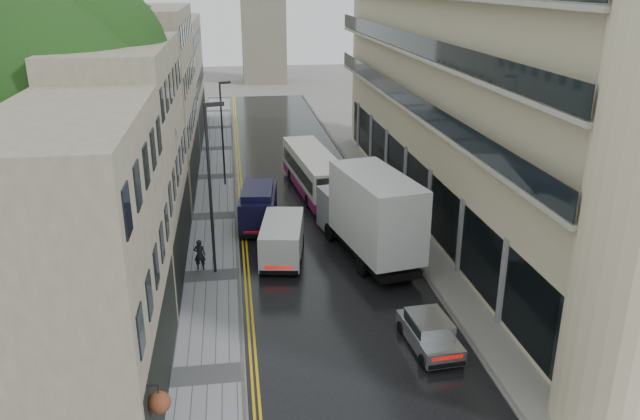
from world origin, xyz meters
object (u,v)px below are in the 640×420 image
object	(u,v)px
tree_near	(54,140)
silver_hatchback	(424,351)
white_van	(261,253)
white_lorry	(362,231)
lamp_post_far	(222,135)
cream_bus	(308,187)
lamp_post_near	(210,192)
navy_van	(240,215)
tree_far	(112,103)
pedestrian	(200,255)

from	to	relation	value
tree_near	silver_hatchback	size ratio (longest dim) A/B	3.91
tree_near	white_van	xyz separation A→B (m)	(9.10, -0.60, -5.87)
white_lorry	lamp_post_far	distance (m)	16.87
cream_bus	lamp_post_near	size ratio (longest dim) A/B	1.21
white_lorry	navy_van	world-z (taller)	white_lorry
navy_van	cream_bus	bearing A→B (deg)	50.92
silver_hatchback	lamp_post_far	bearing A→B (deg)	103.24
cream_bus	white_van	world-z (taller)	cream_bus
white_lorry	tree_near	bearing A→B (deg)	162.57
white_lorry	lamp_post_near	distance (m)	7.52
tree_far	silver_hatchback	size ratio (longest dim) A/B	3.51
lamp_post_near	cream_bus	bearing A→B (deg)	44.15
white_van	lamp_post_far	world-z (taller)	lamp_post_far
white_lorry	silver_hatchback	xyz separation A→B (m)	(0.74, -7.97, -1.69)
silver_hatchback	lamp_post_far	world-z (taller)	lamp_post_far
white_lorry	lamp_post_near	bearing A→B (deg)	159.58
pedestrian	cream_bus	bearing A→B (deg)	-119.13
tree_near	navy_van	bearing A→B (deg)	27.25
tree_far	white_lorry	xyz separation A→B (m)	(13.66, -14.64, -3.86)
tree_near	pedestrian	size ratio (longest dim) A/B	8.67
cream_bus	white_van	bearing A→B (deg)	-116.49
lamp_post_near	navy_van	bearing A→B (deg)	60.19
cream_bus	silver_hatchback	size ratio (longest dim) A/B	2.87
navy_van	silver_hatchback	bearing A→B (deg)	-58.49
tree_far	white_lorry	bearing A→B (deg)	-46.98
navy_van	pedestrian	bearing A→B (deg)	-110.09
silver_hatchback	tree_far	bearing A→B (deg)	118.19
tree_far	lamp_post_near	bearing A→B (deg)	-64.15
tree_near	navy_van	size ratio (longest dim) A/B	2.79
tree_far	lamp_post_near	world-z (taller)	tree_far
silver_hatchback	white_van	size ratio (longest dim) A/B	0.76
white_lorry	lamp_post_far	size ratio (longest dim) A/B	1.25
white_van	pedestrian	bearing A→B (deg)	178.94
pedestrian	lamp_post_near	size ratio (longest dim) A/B	0.19
white_lorry	pedestrian	bearing A→B (deg)	157.86
white_van	navy_van	xyz separation A→B (m)	(-0.90, 4.82, 0.21)
pedestrian	lamp_post_near	xyz separation A→B (m)	(0.73, -0.37, 3.39)
white_lorry	navy_van	size ratio (longest dim) A/B	1.80
cream_bus	tree_far	bearing A→B (deg)	154.34
tree_far	pedestrian	xyz separation A→B (m)	(5.78, -13.05, -5.31)
white_van	cream_bus	bearing A→B (deg)	78.45
lamp_post_far	silver_hatchback	bearing A→B (deg)	-90.33
tree_far	silver_hatchback	bearing A→B (deg)	-57.51
silver_hatchback	pedestrian	size ratio (longest dim) A/B	2.22
navy_van	white_van	bearing A→B (deg)	-73.13
cream_bus	pedestrian	xyz separation A→B (m)	(-6.50, -8.58, -0.49)
white_lorry	pedestrian	xyz separation A→B (m)	(-7.89, 1.59, -1.45)
cream_bus	white_lorry	distance (m)	10.31
cream_bus	lamp_post_far	distance (m)	7.80
tree_near	tree_far	size ratio (longest dim) A/B	1.11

